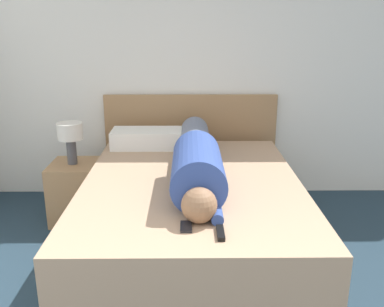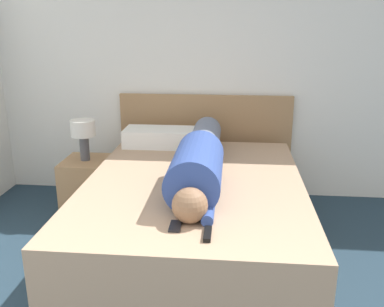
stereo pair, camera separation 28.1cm
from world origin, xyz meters
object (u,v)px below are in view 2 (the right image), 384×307
(tv_remote, at_px, (208,234))
(cell_phone, at_px, (175,226))
(nightstand, at_px, (88,187))
(table_lamp, at_px, (83,132))
(person_lying, at_px, (200,160))
(pillow_near_headboard, at_px, (159,137))
(bed, at_px, (194,218))

(tv_remote, distance_m, cell_phone, 0.20)
(nightstand, xyz_separation_m, table_lamp, (0.00, -0.00, 0.51))
(nightstand, height_order, person_lying, person_lying)
(person_lying, relative_size, cell_phone, 13.45)
(nightstand, height_order, pillow_near_headboard, pillow_near_headboard)
(table_lamp, distance_m, cell_phone, 1.66)
(table_lamp, bearing_deg, tv_remote, -50.84)
(person_lying, bearing_deg, bed, -140.48)
(nightstand, xyz_separation_m, person_lying, (1.04, -0.58, 0.48))
(bed, bearing_deg, tv_remote, -79.87)
(bed, bearing_deg, cell_phone, -92.98)
(cell_phone, bearing_deg, nightstand, 126.10)
(bed, height_order, cell_phone, cell_phone)
(nightstand, relative_size, cell_phone, 3.95)
(nightstand, height_order, table_lamp, table_lamp)
(cell_phone, bearing_deg, bed, 87.02)
(bed, bearing_deg, table_lamp, 149.03)
(tv_remote, bearing_deg, pillow_near_headboard, 107.90)
(table_lamp, height_order, cell_phone, table_lamp)
(nightstand, relative_size, tv_remote, 3.42)
(nightstand, distance_m, pillow_near_headboard, 0.78)
(nightstand, relative_size, person_lying, 0.29)
(person_lying, height_order, tv_remote, person_lying)
(tv_remote, bearing_deg, cell_phone, 155.03)
(cell_phone, bearing_deg, person_lying, 84.42)
(bed, height_order, pillow_near_headboard, pillow_near_headboard)
(nightstand, bearing_deg, bed, -30.97)
(table_lamp, bearing_deg, pillow_near_headboard, 21.94)
(bed, xyz_separation_m, nightstand, (-1.01, 0.60, -0.04))
(pillow_near_headboard, bearing_deg, tv_remote, -72.10)
(person_lying, height_order, cell_phone, person_lying)
(nightstand, relative_size, table_lamp, 1.44)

